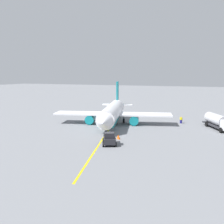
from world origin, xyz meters
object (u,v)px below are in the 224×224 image
at_px(fuel_tanker, 218,121).
at_px(safety_cone_wingtip, 119,138).
at_px(refueling_worker, 181,120).
at_px(safety_cone_nose, 118,136).
at_px(airplane, 112,113).
at_px(pushback_tug, 109,139).

height_order(fuel_tanker, safety_cone_wingtip, fuel_tanker).
relative_size(refueling_worker, safety_cone_nose, 2.50).
bearing_deg(airplane, fuel_tanker, 99.06).
distance_m(airplane, pushback_tug, 18.06).
height_order(safety_cone_nose, safety_cone_wingtip, safety_cone_nose).
xyz_separation_m(fuel_tanker, safety_cone_nose, (15.76, -17.05, -1.38)).
bearing_deg(fuel_tanker, pushback_tug, -39.38).
height_order(airplane, refueling_worker, airplane).
relative_size(airplane, safety_cone_wingtip, 51.14).
bearing_deg(safety_cone_nose, fuel_tanker, 132.74).
height_order(fuel_tanker, refueling_worker, fuel_tanker).
bearing_deg(fuel_tanker, refueling_worker, -114.28).
bearing_deg(refueling_worker, pushback_tug, -19.32).
bearing_deg(refueling_worker, airplane, -63.42).
bearing_deg(safety_cone_wingtip, safety_cone_nose, -151.21).
xyz_separation_m(refueling_worker, safety_cone_wingtip, (20.17, -8.37, -0.54)).
bearing_deg(safety_cone_nose, safety_cone_wingtip, 28.79).
bearing_deg(refueling_worker, safety_cone_nose, -24.10).
xyz_separation_m(airplane, pushback_tug, (16.80, 6.41, -1.69)).
bearing_deg(safety_cone_wingtip, pushback_tug, -1.92).
height_order(airplane, safety_cone_wingtip, airplane).
bearing_deg(airplane, safety_cone_nose, 27.17).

